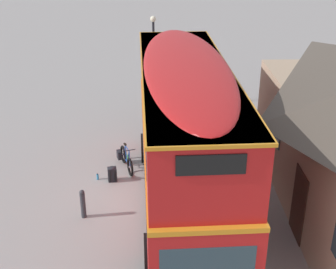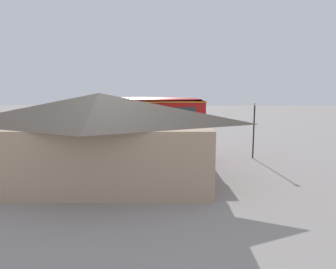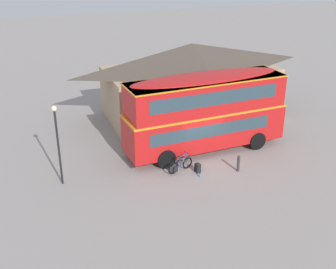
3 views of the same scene
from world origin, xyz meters
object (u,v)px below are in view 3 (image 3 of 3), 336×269
at_px(backpack_on_ground, 198,167).
at_px(water_bottle_blue_sports, 200,175).
at_px(touring_bicycle, 180,166).
at_px(double_decker_bus, 205,110).
at_px(street_lamp, 57,137).
at_px(kerb_bollard, 238,163).

relative_size(backpack_on_ground, water_bottle_blue_sports, 2.45).
distance_m(touring_bicycle, backpack_on_ground, 1.00).
relative_size(double_decker_bus, touring_bicycle, 6.05).
bearing_deg(water_bottle_blue_sports, double_decker_bus, 62.16).
bearing_deg(street_lamp, backpack_on_ground, -10.19).
height_order(street_lamp, kerb_bollard, street_lamp).
bearing_deg(touring_bicycle, double_decker_bus, 40.66).
bearing_deg(water_bottle_blue_sports, kerb_bollard, -2.95).
distance_m(water_bottle_blue_sports, street_lamp, 7.82).
xyz_separation_m(double_decker_bus, kerb_bollard, (0.67, -3.12, -2.14)).
distance_m(backpack_on_ground, water_bottle_blue_sports, 0.57).
bearing_deg(double_decker_bus, backpack_on_ground, -121.27).
bearing_deg(touring_bicycle, kerb_bollard, -18.86).
relative_size(water_bottle_blue_sports, kerb_bollard, 0.24).
bearing_deg(backpack_on_ground, double_decker_bus, 58.73).
bearing_deg(double_decker_bus, water_bottle_blue_sports, -117.84).
distance_m(double_decker_bus, water_bottle_blue_sports, 4.24).
bearing_deg(backpack_on_ground, touring_bicycle, 156.35).
bearing_deg(backpack_on_ground, kerb_bollard, -16.77).
xyz_separation_m(double_decker_bus, touring_bicycle, (-2.41, -2.07, -2.27)).
height_order(touring_bicycle, backpack_on_ground, touring_bicycle).
xyz_separation_m(backpack_on_ground, water_bottle_blue_sports, (-0.09, -0.54, -0.18)).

